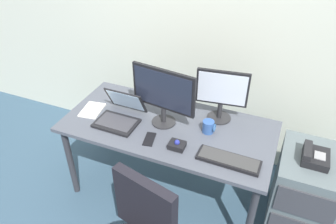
{
  "coord_description": "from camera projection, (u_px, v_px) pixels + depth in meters",
  "views": [
    {
      "loc": [
        0.74,
        -1.77,
        2.18
      ],
      "look_at": [
        0.0,
        0.0,
        0.82
      ],
      "focal_mm": 34.79,
      "sensor_mm": 36.0,
      "label": 1
    }
  ],
  "objects": [
    {
      "name": "ground_plane",
      "position": [
        168.0,
        189.0,
        2.83
      ],
      "size": [
        8.0,
        8.0,
        0.0
      ],
      "primitive_type": "plane",
      "color": "#334E61"
    },
    {
      "name": "back_wall",
      "position": [
        203.0,
        4.0,
        2.56
      ],
      "size": [
        6.0,
        0.1,
        2.8
      ],
      "primitive_type": "cube",
      "color": "beige",
      "rests_on": "ground"
    },
    {
      "name": "desk",
      "position": [
        168.0,
        133.0,
        2.46
      ],
      "size": [
        1.57,
        0.74,
        0.7
      ],
      "color": "#484C56",
      "rests_on": "ground"
    },
    {
      "name": "file_cabinet",
      "position": [
        303.0,
        192.0,
        2.39
      ],
      "size": [
        0.42,
        0.53,
        0.65
      ],
      "color": "#535F62",
      "rests_on": "ground"
    },
    {
      "name": "desk_phone",
      "position": [
        314.0,
        156.0,
        2.17
      ],
      "size": [
        0.17,
        0.2,
        0.09
      ],
      "color": "black",
      "rests_on": "file_cabinet"
    },
    {
      "name": "monitor_main",
      "position": [
        163.0,
        93.0,
        2.29
      ],
      "size": [
        0.49,
        0.18,
        0.45
      ],
      "color": "#262628",
      "rests_on": "desk"
    },
    {
      "name": "monitor_side",
      "position": [
        222.0,
        93.0,
        2.35
      ],
      "size": [
        0.38,
        0.18,
        0.41
      ],
      "color": "#262628",
      "rests_on": "desk"
    },
    {
      "name": "keyboard",
      "position": [
        229.0,
        160.0,
        2.1
      ],
      "size": [
        0.41,
        0.14,
        0.03
      ],
      "color": "black",
      "rests_on": "desk"
    },
    {
      "name": "laptop",
      "position": [
        120.0,
        115.0,
        2.44
      ],
      "size": [
        0.31,
        0.33,
        0.22
      ],
      "color": "black",
      "rests_on": "desk"
    },
    {
      "name": "trackball_mouse",
      "position": [
        177.0,
        145.0,
        2.2
      ],
      "size": [
        0.11,
        0.09,
        0.07
      ],
      "color": "black",
      "rests_on": "desk"
    },
    {
      "name": "coffee_mug",
      "position": [
        209.0,
        127.0,
        2.33
      ],
      "size": [
        0.09,
        0.08,
        0.09
      ],
      "color": "#2E5193",
      "rests_on": "desk"
    },
    {
      "name": "paper_notepad",
      "position": [
        92.0,
        110.0,
        2.57
      ],
      "size": [
        0.18,
        0.23,
        0.01
      ],
      "primitive_type": "cube",
      "rotation": [
        0.0,
        0.0,
        0.15
      ],
      "color": "white",
      "rests_on": "desk"
    },
    {
      "name": "cell_phone",
      "position": [
        149.0,
        139.0,
        2.28
      ],
      "size": [
        0.09,
        0.15,
        0.01
      ],
      "primitive_type": "cube",
      "rotation": [
        0.0,
        0.0,
        0.19
      ],
      "color": "black",
      "rests_on": "desk"
    }
  ]
}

